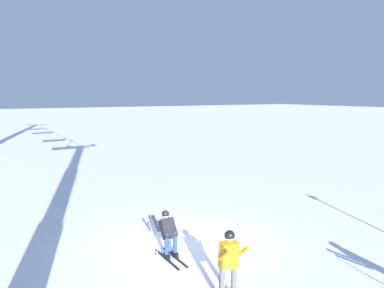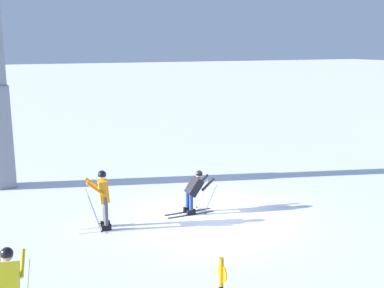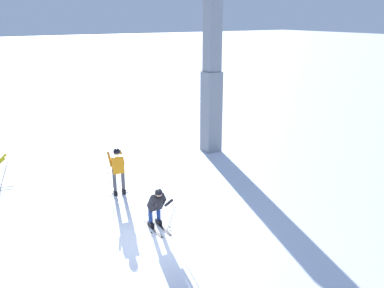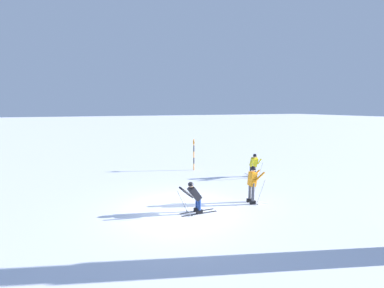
# 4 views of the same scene
# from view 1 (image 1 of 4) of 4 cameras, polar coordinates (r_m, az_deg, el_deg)

# --- Properties ---
(ground_plane) EXTENTS (260.00, 260.00, 0.00)m
(ground_plane) POSITION_cam_1_polar(r_m,az_deg,el_deg) (12.56, -1.79, -15.51)
(ground_plane) COLOR white
(skier_carving_main) EXTENTS (1.65, 0.71, 1.55)m
(skier_carving_main) POSITION_cam_1_polar(r_m,az_deg,el_deg) (11.62, -3.71, -13.19)
(skier_carving_main) COLOR black
(skier_carving_main) RESTS_ON ground_plane
(skier_distant_downhill) EXTENTS (1.70, 0.74, 1.83)m
(skier_distant_downhill) POSITION_cam_1_polar(r_m,az_deg,el_deg) (9.19, 5.71, -17.33)
(skier_distant_downhill) COLOR white
(skier_distant_downhill) RESTS_ON ground_plane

